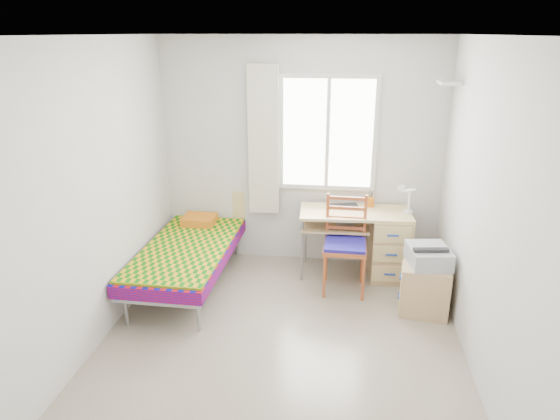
# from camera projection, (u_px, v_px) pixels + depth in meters

# --- Properties ---
(floor) EXTENTS (3.50, 3.50, 0.00)m
(floor) POSITION_uv_depth(u_px,v_px,m) (281.00, 339.00, 4.51)
(floor) COLOR #BCAD93
(floor) RESTS_ON ground
(ceiling) EXTENTS (3.50, 3.50, 0.00)m
(ceiling) POSITION_uv_depth(u_px,v_px,m) (281.00, 35.00, 3.64)
(ceiling) COLOR white
(ceiling) RESTS_ON wall_back
(wall_back) EXTENTS (3.20, 0.00, 3.20)m
(wall_back) POSITION_uv_depth(u_px,v_px,m) (301.00, 154.00, 5.71)
(wall_back) COLOR silver
(wall_back) RESTS_ON ground
(wall_left) EXTENTS (0.00, 3.50, 3.50)m
(wall_left) POSITION_uv_depth(u_px,v_px,m) (96.00, 195.00, 4.27)
(wall_left) COLOR silver
(wall_left) RESTS_ON ground
(wall_right) EXTENTS (0.00, 3.50, 3.50)m
(wall_right) POSITION_uv_depth(u_px,v_px,m) (485.00, 212.00, 3.88)
(wall_right) COLOR silver
(wall_right) RESTS_ON ground
(window) EXTENTS (1.10, 0.04, 1.30)m
(window) POSITION_uv_depth(u_px,v_px,m) (328.00, 134.00, 5.57)
(window) COLOR white
(window) RESTS_ON wall_back
(curtain) EXTENTS (0.35, 0.05, 1.70)m
(curtain) POSITION_uv_depth(u_px,v_px,m) (264.00, 142.00, 5.65)
(curtain) COLOR beige
(curtain) RESTS_ON wall_back
(floating_shelf) EXTENTS (0.20, 0.32, 0.03)m
(floating_shelf) POSITION_uv_depth(u_px,v_px,m) (449.00, 83.00, 4.91)
(floating_shelf) COLOR white
(floating_shelf) RESTS_ON wall_right
(bed) EXTENTS (0.91, 1.91, 0.82)m
(bed) POSITION_uv_depth(u_px,v_px,m) (190.00, 250.00, 5.40)
(bed) COLOR #96999E
(bed) RESTS_ON floor
(desk) EXTENTS (1.24, 0.62, 0.76)m
(desk) POSITION_uv_depth(u_px,v_px,m) (383.00, 242.00, 5.57)
(desk) COLOR tan
(desk) RESTS_ON floor
(chair) EXTENTS (0.45, 0.45, 1.03)m
(chair) POSITION_uv_depth(u_px,v_px,m) (346.00, 239.00, 5.23)
(chair) COLOR #A54220
(chair) RESTS_ON floor
(cabinet) EXTENTS (0.51, 0.46, 0.50)m
(cabinet) POSITION_uv_depth(u_px,v_px,m) (424.00, 288.00, 4.89)
(cabinet) COLOR tan
(cabinet) RESTS_ON floor
(printer) EXTENTS (0.43, 0.48, 0.19)m
(printer) POSITION_uv_depth(u_px,v_px,m) (428.00, 255.00, 4.80)
(printer) COLOR #ACAFB4
(printer) RESTS_ON cabinet
(laptop) EXTENTS (0.37, 0.28, 0.03)m
(laptop) POSITION_uv_depth(u_px,v_px,m) (344.00, 207.00, 5.58)
(laptop) COLOR black
(laptop) RESTS_ON desk
(pen_cup) EXTENTS (0.09, 0.09, 0.11)m
(pen_cup) POSITION_uv_depth(u_px,v_px,m) (370.00, 202.00, 5.63)
(pen_cup) COLOR orange
(pen_cup) RESTS_ON desk
(task_lamp) EXTENTS (0.21, 0.31, 0.37)m
(task_lamp) POSITION_uv_depth(u_px,v_px,m) (405.00, 196.00, 5.27)
(task_lamp) COLOR white
(task_lamp) RESTS_ON desk
(book) EXTENTS (0.24, 0.29, 0.02)m
(book) POSITION_uv_depth(u_px,v_px,m) (336.00, 225.00, 5.57)
(book) COLOR gray
(book) RESTS_ON desk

